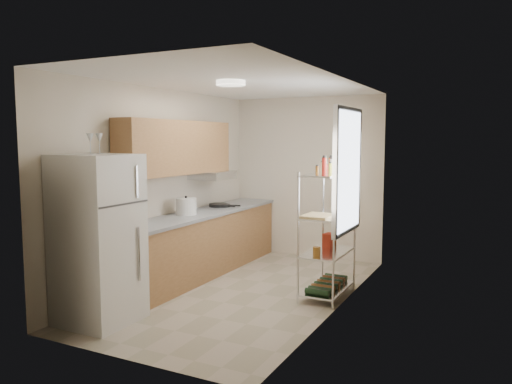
% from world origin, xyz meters
% --- Properties ---
extents(room, '(2.52, 4.42, 2.62)m').
position_xyz_m(room, '(0.00, 0.00, 1.30)').
color(room, '#AE9F8D').
rests_on(room, ground).
extents(counter_run, '(0.63, 3.51, 0.90)m').
position_xyz_m(counter_run, '(-0.92, 0.44, 0.45)').
color(counter_run, '#9E7043').
rests_on(counter_run, ground).
extents(upper_cabinets, '(0.33, 2.20, 0.72)m').
position_xyz_m(upper_cabinets, '(-1.05, 0.10, 1.81)').
color(upper_cabinets, '#9E7043').
rests_on(upper_cabinets, room).
extents(range_hood, '(0.50, 0.60, 0.12)m').
position_xyz_m(range_hood, '(-1.00, 0.90, 1.39)').
color(range_hood, '#B7BABC').
rests_on(range_hood, room).
extents(window, '(0.06, 1.00, 1.46)m').
position_xyz_m(window, '(1.23, 0.35, 1.55)').
color(window, white).
rests_on(window, room).
extents(bakers_rack, '(0.45, 0.90, 1.73)m').
position_xyz_m(bakers_rack, '(1.00, 0.30, 1.11)').
color(bakers_rack, silver).
rests_on(bakers_rack, ground).
extents(ceiling_dome, '(0.34, 0.34, 0.05)m').
position_xyz_m(ceiling_dome, '(0.00, -0.30, 2.57)').
color(ceiling_dome, white).
rests_on(ceiling_dome, room).
extents(refrigerator, '(0.73, 0.73, 1.77)m').
position_xyz_m(refrigerator, '(-0.87, -1.59, 0.88)').
color(refrigerator, silver).
rests_on(refrigerator, ground).
extents(wine_glass_a, '(0.08, 0.08, 0.22)m').
position_xyz_m(wine_glass_a, '(-0.98, -1.41, 1.88)').
color(wine_glass_a, silver).
rests_on(wine_glass_a, refrigerator).
extents(wine_glass_b, '(0.08, 0.08, 0.21)m').
position_xyz_m(wine_glass_b, '(-0.87, -1.66, 1.87)').
color(wine_glass_b, silver).
rests_on(wine_glass_b, refrigerator).
extents(rice_cooker, '(0.28, 0.28, 0.23)m').
position_xyz_m(rice_cooker, '(-0.96, 0.15, 1.01)').
color(rice_cooker, silver).
rests_on(rice_cooker, counter_run).
extents(frying_pan_large, '(0.31, 0.31, 0.05)m').
position_xyz_m(frying_pan_large, '(-0.99, 1.04, 0.92)').
color(frying_pan_large, black).
rests_on(frying_pan_large, counter_run).
extents(frying_pan_small, '(0.26, 0.26, 0.04)m').
position_xyz_m(frying_pan_small, '(-0.90, 1.05, 0.92)').
color(frying_pan_small, black).
rests_on(frying_pan_small, counter_run).
extents(cutting_board, '(0.33, 0.42, 0.03)m').
position_xyz_m(cutting_board, '(0.96, 0.07, 1.03)').
color(cutting_board, tan).
rests_on(cutting_board, bakers_rack).
extents(espresso_machine, '(0.22, 0.29, 0.31)m').
position_xyz_m(espresso_machine, '(1.06, 0.63, 1.17)').
color(espresso_machine, black).
rests_on(espresso_machine, bakers_rack).
extents(storage_bag, '(0.13, 0.17, 0.17)m').
position_xyz_m(storage_bag, '(0.94, 0.54, 0.65)').
color(storage_bag, maroon).
rests_on(storage_bag, bakers_rack).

